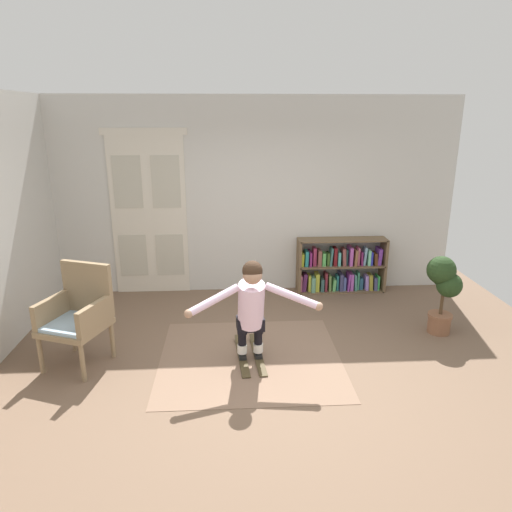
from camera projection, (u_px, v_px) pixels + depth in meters
ground_plane at (270, 376)px, 4.85m from camera, size 7.20×7.20×0.00m
back_wall at (256, 197)px, 6.90m from camera, size 6.00×0.10×2.90m
double_door at (149, 213)px, 6.82m from camera, size 1.22×0.05×2.45m
rug at (250, 358)px, 5.21m from camera, size 2.02×1.86×0.01m
bookshelf at (340, 268)px, 7.09m from camera, size 1.35×0.30×0.83m
wicker_chair at (78, 313)px, 4.97m from camera, size 0.77×0.77×1.10m
potted_plant at (443, 285)px, 5.67m from camera, size 0.42×0.42×0.99m
skis_pair at (250, 355)px, 5.23m from camera, size 0.34×0.89×0.07m
person_skier at (251, 304)px, 4.88m from camera, size 1.40×0.61×1.14m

